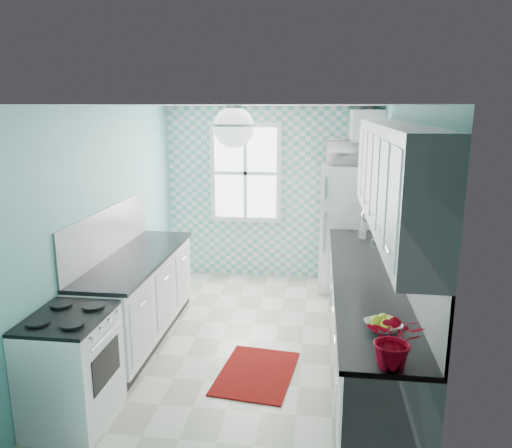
# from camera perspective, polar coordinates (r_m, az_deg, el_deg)

# --- Properties ---
(floor) EXTENTS (3.00, 4.40, 0.02)m
(floor) POSITION_cam_1_polar(r_m,az_deg,el_deg) (5.60, -0.86, -13.24)
(floor) COLOR beige
(floor) RESTS_ON ground
(ceiling) EXTENTS (3.00, 4.40, 0.02)m
(ceiling) POSITION_cam_1_polar(r_m,az_deg,el_deg) (5.01, -0.96, 13.52)
(ceiling) COLOR white
(ceiling) RESTS_ON wall_back
(wall_back) EXTENTS (3.00, 0.02, 2.50)m
(wall_back) POSITION_cam_1_polar(r_m,az_deg,el_deg) (7.31, 1.59, 3.51)
(wall_back) COLOR #69B2AF
(wall_back) RESTS_ON floor
(wall_front) EXTENTS (3.00, 0.02, 2.50)m
(wall_front) POSITION_cam_1_polar(r_m,az_deg,el_deg) (3.10, -6.89, -10.39)
(wall_front) COLOR #69B2AF
(wall_front) RESTS_ON floor
(wall_left) EXTENTS (0.02, 4.40, 2.50)m
(wall_left) POSITION_cam_1_polar(r_m,az_deg,el_deg) (5.57, -16.46, -0.11)
(wall_left) COLOR #69B2AF
(wall_left) RESTS_ON floor
(wall_right) EXTENTS (0.02, 4.40, 2.50)m
(wall_right) POSITION_cam_1_polar(r_m,az_deg,el_deg) (5.17, 15.91, -1.11)
(wall_right) COLOR #69B2AF
(wall_right) RESTS_ON floor
(accent_wall) EXTENTS (3.00, 0.01, 2.50)m
(accent_wall) POSITION_cam_1_polar(r_m,az_deg,el_deg) (7.28, 1.57, 3.48)
(accent_wall) COLOR #69BBB8
(accent_wall) RESTS_ON wall_back
(window) EXTENTS (1.04, 0.05, 1.44)m
(window) POSITION_cam_1_polar(r_m,az_deg,el_deg) (7.26, -1.20, 5.84)
(window) COLOR white
(window) RESTS_ON wall_back
(backsplash_right) EXTENTS (0.02, 3.60, 0.51)m
(backsplash_right) POSITION_cam_1_polar(r_m,az_deg,el_deg) (4.80, 16.28, -2.91)
(backsplash_right) COLOR white
(backsplash_right) RESTS_ON wall_right
(backsplash_left) EXTENTS (0.02, 2.15, 0.51)m
(backsplash_left) POSITION_cam_1_polar(r_m,az_deg,el_deg) (5.51, -16.52, -0.85)
(backsplash_left) COLOR white
(backsplash_left) RESTS_ON wall_left
(upper_cabinets_right) EXTENTS (0.33, 3.20, 0.90)m
(upper_cabinets_right) POSITION_cam_1_polar(r_m,az_deg,el_deg) (4.44, 15.29, 5.19)
(upper_cabinets_right) COLOR white
(upper_cabinets_right) RESTS_ON wall_right
(upper_cabinet_fridge) EXTENTS (0.40, 0.74, 0.40)m
(upper_cabinet_fridge) POSITION_cam_1_polar(r_m,az_deg,el_deg) (6.81, 12.45, 10.97)
(upper_cabinet_fridge) COLOR white
(upper_cabinet_fridge) RESTS_ON wall_right
(ceiling_light) EXTENTS (0.34, 0.34, 0.35)m
(ceiling_light) POSITION_cam_1_polar(r_m,az_deg,el_deg) (4.22, -2.55, 11.03)
(ceiling_light) COLOR silver
(ceiling_light) RESTS_ON ceiling
(base_cabinets_right) EXTENTS (0.60, 3.60, 0.90)m
(base_cabinets_right) POSITION_cam_1_polar(r_m,az_deg,el_deg) (5.01, 12.41, -11.05)
(base_cabinets_right) COLOR white
(base_cabinets_right) RESTS_ON floor
(countertop_right) EXTENTS (0.63, 3.60, 0.04)m
(countertop_right) POSITION_cam_1_polar(r_m,az_deg,el_deg) (4.84, 12.51, -5.96)
(countertop_right) COLOR black
(countertop_right) RESTS_ON base_cabinets_right
(base_cabinets_left) EXTENTS (0.60, 2.15, 0.90)m
(base_cabinets_left) POSITION_cam_1_polar(r_m,az_deg,el_deg) (5.63, -13.31, -8.34)
(base_cabinets_left) COLOR white
(base_cabinets_left) RESTS_ON floor
(countertop_left) EXTENTS (0.63, 2.15, 0.04)m
(countertop_left) POSITION_cam_1_polar(r_m,az_deg,el_deg) (5.47, -13.42, -3.76)
(countertop_left) COLOR black
(countertop_left) RESTS_ON base_cabinets_left
(fridge) EXTENTS (0.75, 0.75, 1.73)m
(fridge) POSITION_cam_1_polar(r_m,az_deg,el_deg) (6.97, 10.34, -0.40)
(fridge) COLOR white
(fridge) RESTS_ON floor
(stove) EXTENTS (0.59, 0.74, 0.89)m
(stove) POSITION_cam_1_polar(r_m,az_deg,el_deg) (4.39, -20.34, -15.06)
(stove) COLOR white
(stove) RESTS_ON floor
(sink) EXTENTS (0.44, 0.37, 0.53)m
(sink) POSITION_cam_1_polar(r_m,az_deg,el_deg) (5.92, 11.78, -2.23)
(sink) COLOR silver
(sink) RESTS_ON countertop_right
(rug) EXTENTS (0.79, 1.04, 0.02)m
(rug) POSITION_cam_1_polar(r_m,az_deg,el_deg) (4.97, 0.05, -16.65)
(rug) COLOR maroon
(rug) RESTS_ON floor
(dish_towel) EXTENTS (0.11, 0.22, 0.36)m
(dish_towel) POSITION_cam_1_polar(r_m,az_deg,el_deg) (5.78, 8.61, -7.21)
(dish_towel) COLOR #63AA95
(dish_towel) RESTS_ON base_cabinets_right
(fruit_bowl) EXTENTS (0.33, 0.33, 0.06)m
(fruit_bowl) POSITION_cam_1_polar(r_m,az_deg,el_deg) (3.72, 14.35, -11.24)
(fruit_bowl) COLOR silver
(fruit_bowl) RESTS_ON countertop_right
(potted_plant) EXTENTS (0.39, 0.36, 0.37)m
(potted_plant) POSITION_cam_1_polar(r_m,az_deg,el_deg) (3.18, 15.63, -12.57)
(potted_plant) COLOR #B6222B
(potted_plant) RESTS_ON countertop_right
(soap_bottle) EXTENTS (0.09, 0.10, 0.17)m
(soap_bottle) POSITION_cam_1_polar(r_m,az_deg,el_deg) (6.12, 12.09, -0.87)
(soap_bottle) COLOR #809EB1
(soap_bottle) RESTS_ON countertop_right
(microwave) EXTENTS (0.62, 0.44, 0.33)m
(microwave) POSITION_cam_1_polar(r_m,az_deg,el_deg) (6.81, 10.71, 8.06)
(microwave) COLOR white
(microwave) RESTS_ON fridge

